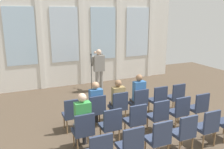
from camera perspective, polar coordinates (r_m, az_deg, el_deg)
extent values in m
plane|color=brown|center=(6.05, 12.11, -17.01)|extent=(15.63, 15.63, 0.00)
cube|color=silver|center=(10.65, -6.60, 9.08)|extent=(8.72, 0.10, 4.28)
cube|color=silver|center=(10.12, -20.94, 8.42)|extent=(1.17, 0.04, 2.28)
cube|color=silver|center=(10.20, -16.76, 8.33)|extent=(0.20, 0.08, 4.28)
cube|color=silver|center=(10.36, -11.18, 9.21)|extent=(1.17, 0.04, 2.28)
cube|color=silver|center=(10.56, -7.24, 9.01)|extent=(0.20, 0.08, 4.28)
cube|color=silver|center=(10.88, -2.06, 9.71)|extent=(1.17, 0.04, 2.28)
cube|color=silver|center=(11.18, 1.47, 9.42)|extent=(0.20, 0.08, 4.28)
cube|color=silver|center=(11.63, 6.06, 9.96)|extent=(1.17, 0.04, 2.28)
cube|color=silver|center=(12.02, 9.12, 9.61)|extent=(0.20, 0.08, 4.28)
cylinder|color=gray|center=(9.72, -3.55, -1.67)|extent=(0.14, 0.14, 0.85)
cylinder|color=gray|center=(9.78, -2.56, -1.56)|extent=(0.14, 0.14, 0.85)
cube|color=gray|center=(9.57, -3.11, 2.68)|extent=(0.42, 0.22, 0.64)
cube|color=maroon|center=(9.66, -3.36, 3.25)|extent=(0.06, 0.01, 0.38)
sphere|color=beige|center=(9.49, -3.17, 5.37)|extent=(0.21, 0.21, 0.21)
cylinder|color=gray|center=(9.54, -4.64, 3.23)|extent=(0.09, 0.28, 0.45)
cylinder|color=gray|center=(9.69, -2.54, 4.72)|extent=(0.15, 0.36, 0.15)
cylinder|color=gray|center=(9.79, -3.05, 4.90)|extent=(0.11, 0.34, 0.15)
sphere|color=beige|center=(10.00, -4.04, 5.26)|extent=(0.10, 0.10, 0.10)
cylinder|color=black|center=(9.88, -4.83, -3.92)|extent=(0.28, 0.28, 0.03)
cylinder|color=black|center=(9.67, -4.92, 0.24)|extent=(0.02, 0.02, 1.45)
sphere|color=#262626|center=(9.51, -5.02, 4.71)|extent=(0.07, 0.07, 0.07)
cylinder|color=olive|center=(6.97, -8.36, -10.52)|extent=(0.04, 0.04, 0.40)
cylinder|color=olive|center=(6.90, -11.29, -10.94)|extent=(0.04, 0.04, 0.40)
cylinder|color=olive|center=(6.67, -7.55, -11.67)|extent=(0.04, 0.04, 0.40)
cylinder|color=olive|center=(6.60, -10.62, -12.14)|extent=(0.04, 0.04, 0.40)
cube|color=#2D3851|center=(6.68, -9.54, -9.45)|extent=(0.46, 0.44, 0.08)
cube|color=#2D3851|center=(6.41, -9.21, -7.89)|extent=(0.46, 0.06, 0.46)
cylinder|color=olive|center=(7.16, -2.99, -9.67)|extent=(0.04, 0.04, 0.40)
cylinder|color=olive|center=(7.05, -5.77, -10.12)|extent=(0.04, 0.04, 0.40)
cylinder|color=olive|center=(6.87, -1.97, -10.75)|extent=(0.04, 0.04, 0.40)
cylinder|color=olive|center=(6.76, -4.86, -11.24)|extent=(0.04, 0.04, 0.40)
cube|color=#2D3851|center=(6.86, -3.93, -8.62)|extent=(0.46, 0.44, 0.08)
cube|color=#2D3851|center=(6.59, -3.40, -7.06)|extent=(0.46, 0.06, 0.46)
cylinder|color=#2D2D33|center=(7.08, -5.10, -9.83)|extent=(0.10, 0.10, 0.44)
cylinder|color=#2D2D33|center=(7.13, -3.71, -9.61)|extent=(0.10, 0.10, 0.44)
cube|color=#2D2D33|center=(6.89, -4.11, -7.98)|extent=(0.34, 0.36, 0.12)
cube|color=#3366A5|center=(6.67, -3.84, -5.72)|extent=(0.36, 0.20, 0.53)
sphere|color=tan|center=(6.57, -3.96, -2.58)|extent=(0.20, 0.20, 0.20)
cylinder|color=olive|center=(7.41, 2.03, -8.80)|extent=(0.04, 0.04, 0.40)
cylinder|color=olive|center=(7.27, -0.57, -9.26)|extent=(0.04, 0.04, 0.40)
cylinder|color=olive|center=(7.13, 3.23, -9.79)|extent=(0.04, 0.04, 0.40)
cylinder|color=olive|center=(6.99, 0.55, -10.29)|extent=(0.04, 0.04, 0.40)
cube|color=#2D3851|center=(7.10, 1.32, -7.76)|extent=(0.46, 0.44, 0.08)
cube|color=#2D3851|center=(6.84, 2.01, -6.22)|extent=(0.46, 0.06, 0.46)
cylinder|color=#2D2D33|center=(7.30, 0.06, -8.98)|extent=(0.10, 0.10, 0.44)
cylinder|color=#2D2D33|center=(7.37, 1.35, -8.75)|extent=(0.10, 0.10, 0.44)
cube|color=#2D2D33|center=(7.13, 1.12, -7.15)|extent=(0.34, 0.36, 0.12)
cube|color=#997F4C|center=(6.93, 1.52, -5.02)|extent=(0.36, 0.20, 0.51)
sphere|color=#8C6647|center=(6.83, 1.47, -2.07)|extent=(0.20, 0.20, 0.20)
cylinder|color=olive|center=(7.71, 6.66, -7.94)|extent=(0.04, 0.04, 0.40)
cylinder|color=olive|center=(7.54, 4.28, -8.39)|extent=(0.04, 0.04, 0.40)
cylinder|color=olive|center=(7.44, 8.00, -8.83)|extent=(0.04, 0.04, 0.40)
cylinder|color=olive|center=(7.27, 5.55, -9.33)|extent=(0.04, 0.04, 0.40)
cube|color=#2D3851|center=(7.40, 6.17, -6.91)|extent=(0.46, 0.44, 0.08)
cube|color=#2D3851|center=(7.15, 6.99, -5.39)|extent=(0.46, 0.06, 0.46)
cylinder|color=#2D2D33|center=(7.58, 4.85, -8.11)|extent=(0.10, 0.10, 0.44)
cylinder|color=#2D2D33|center=(7.67, 6.04, -7.89)|extent=(0.10, 0.10, 0.44)
cube|color=#2D2D33|center=(7.43, 5.95, -6.32)|extent=(0.34, 0.36, 0.12)
cube|color=#3366A5|center=(7.22, 6.46, -3.93)|extent=(0.36, 0.20, 0.60)
sphere|color=#8C6647|center=(7.11, 6.47, -0.75)|extent=(0.20, 0.20, 0.20)
cylinder|color=olive|center=(8.06, 10.91, -7.10)|extent=(0.04, 0.04, 0.40)
cylinder|color=olive|center=(7.87, 8.73, -7.53)|extent=(0.04, 0.04, 0.40)
cylinder|color=olive|center=(7.80, 12.33, -7.91)|extent=(0.04, 0.04, 0.40)
cylinder|color=olive|center=(7.61, 10.11, -8.39)|extent=(0.04, 0.04, 0.40)
cube|color=#2D3851|center=(7.74, 10.60, -6.08)|extent=(0.46, 0.44, 0.08)
cube|color=#2D3851|center=(7.51, 11.51, -4.60)|extent=(0.46, 0.06, 0.46)
cylinder|color=olive|center=(8.45, 14.77, -6.29)|extent=(0.04, 0.04, 0.40)
cylinder|color=olive|center=(8.24, 12.79, -6.71)|extent=(0.04, 0.04, 0.40)
cylinder|color=olive|center=(8.20, 16.25, -7.03)|extent=(0.04, 0.04, 0.40)
cylinder|color=olive|center=(7.99, 14.24, -7.48)|extent=(0.04, 0.04, 0.40)
cube|color=#2D3851|center=(8.13, 14.62, -5.30)|extent=(0.46, 0.44, 0.08)
cube|color=#2D3851|center=(7.91, 15.59, -3.87)|extent=(0.46, 0.06, 0.46)
cylinder|color=olive|center=(6.10, -5.71, -14.28)|extent=(0.04, 0.04, 0.40)
cylinder|color=olive|center=(6.02, -9.08, -14.84)|extent=(0.04, 0.04, 0.40)
cylinder|color=olive|center=(5.82, -4.62, -15.78)|extent=(0.04, 0.04, 0.40)
cylinder|color=olive|center=(5.73, -8.16, -16.41)|extent=(0.04, 0.04, 0.40)
cube|color=#2D3851|center=(5.80, -6.96, -13.26)|extent=(0.46, 0.44, 0.08)
cube|color=#2D3851|center=(5.51, -6.46, -11.64)|extent=(0.46, 0.06, 0.46)
cylinder|color=#2D2D33|center=(6.04, -8.26, -14.50)|extent=(0.10, 0.10, 0.44)
cylinder|color=#2D2D33|center=(6.08, -6.57, -14.22)|extent=(0.10, 0.10, 0.44)
cube|color=#2D2D33|center=(5.82, -7.16, -12.48)|extent=(0.34, 0.36, 0.12)
cube|color=green|center=(5.57, -6.95, -9.57)|extent=(0.36, 0.20, 0.62)
sphere|color=beige|center=(5.43, -7.14, -5.44)|extent=(0.20, 0.20, 0.20)
cylinder|color=olive|center=(6.32, 0.37, -13.14)|extent=(0.04, 0.04, 0.40)
cylinder|color=olive|center=(6.20, -2.76, -13.75)|extent=(0.04, 0.04, 0.40)
cylinder|color=olive|center=(6.05, 1.73, -14.50)|extent=(0.04, 0.04, 0.40)
cylinder|color=olive|center=(5.92, -1.54, -15.19)|extent=(0.04, 0.04, 0.40)
cube|color=#2D3851|center=(6.00, -0.56, -12.12)|extent=(0.46, 0.44, 0.08)
cube|color=#2D3851|center=(5.73, 0.20, -10.49)|extent=(0.46, 0.06, 0.46)
cylinder|color=olive|center=(6.60, 5.93, -11.96)|extent=(0.04, 0.04, 0.40)
cylinder|color=olive|center=(6.44, 3.07, -12.58)|extent=(0.04, 0.04, 0.40)
cylinder|color=olive|center=(6.34, 7.48, -13.18)|extent=(0.04, 0.04, 0.40)
cylinder|color=olive|center=(6.18, 4.54, -13.87)|extent=(0.04, 0.04, 0.40)
cube|color=#2D3851|center=(6.28, 5.31, -10.94)|extent=(0.46, 0.44, 0.08)
cube|color=#2D3851|center=(6.02, 6.26, -9.31)|extent=(0.46, 0.06, 0.46)
cylinder|color=olive|center=(6.93, 10.95, -10.78)|extent=(0.04, 0.04, 0.40)
cylinder|color=olive|center=(6.75, 8.38, -11.40)|extent=(0.04, 0.04, 0.40)
cylinder|color=olive|center=(6.69, 12.63, -11.87)|extent=(0.04, 0.04, 0.40)
cylinder|color=olive|center=(6.50, 10.00, -12.55)|extent=(0.04, 0.04, 0.40)
cube|color=#2D3851|center=(6.61, 10.59, -9.77)|extent=(0.46, 0.44, 0.08)
cube|color=#2D3851|center=(6.36, 11.67, -8.17)|extent=(0.46, 0.06, 0.46)
cylinder|color=olive|center=(7.32, 15.45, -9.66)|extent=(0.04, 0.04, 0.40)
cylinder|color=olive|center=(7.11, 13.15, -10.24)|extent=(0.04, 0.04, 0.40)
cylinder|color=olive|center=(7.08, 17.19, -10.62)|extent=(0.04, 0.04, 0.40)
cylinder|color=olive|center=(6.87, 14.87, -11.27)|extent=(0.04, 0.04, 0.40)
cube|color=#2D3851|center=(7.00, 15.30, -8.65)|extent=(0.46, 0.44, 0.08)
cube|color=#2D3851|center=(6.76, 16.46, -7.09)|extent=(0.46, 0.06, 0.46)
cylinder|color=olive|center=(7.74, 19.44, -8.60)|extent=(0.04, 0.04, 0.40)
cylinder|color=olive|center=(7.52, 17.40, -9.15)|extent=(0.04, 0.04, 0.40)
cylinder|color=olive|center=(7.52, 21.21, -9.46)|extent=(0.04, 0.04, 0.40)
cylinder|color=olive|center=(7.29, 19.17, -10.06)|extent=(0.04, 0.04, 0.40)
cube|color=#2D3851|center=(7.43, 19.46, -7.61)|extent=(0.46, 0.44, 0.08)
cube|color=#2D3851|center=(7.21, 20.67, -6.10)|extent=(0.46, 0.06, 0.46)
cube|color=#2D3851|center=(4.67, -2.56, -16.73)|extent=(0.46, 0.06, 0.46)
cube|color=#2D3851|center=(5.20, 4.04, -16.67)|extent=(0.46, 0.44, 0.08)
cube|color=#2D3851|center=(4.92, 5.16, -15.01)|extent=(0.46, 0.06, 0.46)
cylinder|color=olive|center=(5.85, 11.01, -15.87)|extent=(0.04, 0.04, 0.40)
cylinder|color=olive|center=(5.67, 7.89, -16.76)|extent=(0.04, 0.04, 0.40)
cube|color=#2D3851|center=(5.52, 10.58, -14.96)|extent=(0.46, 0.44, 0.08)
cube|color=#2D3851|center=(5.25, 11.91, -13.27)|extent=(0.46, 0.06, 0.46)
cylinder|color=olive|center=(6.22, 16.39, -14.23)|extent=(0.04, 0.04, 0.40)
cylinder|color=olive|center=(6.02, 13.66, -15.08)|extent=(0.04, 0.04, 0.40)
cylinder|color=olive|center=(6.01, 18.53, -15.53)|extent=(0.04, 0.04, 0.40)
cylinder|color=olive|center=(5.79, 15.77, -16.49)|extent=(0.04, 0.04, 0.40)
cube|color=#2D3851|center=(5.89, 16.26, -13.29)|extent=(0.46, 0.44, 0.08)
cube|color=#2D3851|center=(5.65, 17.70, -11.61)|extent=(0.46, 0.06, 0.46)
cylinder|color=olive|center=(6.65, 21.04, -12.69)|extent=(0.04, 0.04, 0.40)
cylinder|color=olive|center=(6.42, 18.68, -13.48)|extent=(0.04, 0.04, 0.40)
cylinder|color=olive|center=(6.45, 23.20, -13.81)|extent=(0.04, 0.04, 0.40)
cylinder|color=olive|center=(6.21, 20.84, -14.69)|extent=(0.04, 0.04, 0.40)
cube|color=#2D3851|center=(6.32, 21.14, -11.73)|extent=(0.46, 0.44, 0.08)
cube|color=#2D3851|center=(6.10, 22.64, -10.09)|extent=(0.46, 0.06, 0.46)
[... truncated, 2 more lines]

